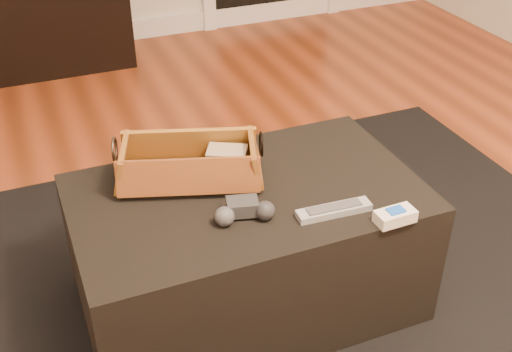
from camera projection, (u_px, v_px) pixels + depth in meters
name	position (u px, v px, depth m)	size (l,w,h in m)	color
baseboard	(76.00, 37.00, 3.88)	(5.00, 0.04, 0.12)	white
area_rug	(254.00, 311.00, 2.03)	(2.60, 2.00, 0.01)	black
ottoman	(247.00, 249.00, 1.95)	(1.00, 0.60, 0.42)	black
tv_remote	(183.00, 175.00, 1.86)	(0.22, 0.05, 0.02)	black
cloth_bundle	(227.00, 159.00, 1.90)	(0.12, 0.08, 0.06)	tan
wicker_basket	(189.00, 165.00, 1.86)	(0.46, 0.34, 0.15)	#A25724
game_controller	(244.00, 211.00, 1.71)	(0.17, 0.11, 0.05)	#29292B
silver_remote	(334.00, 210.00, 1.74)	(0.21, 0.06, 0.02)	#A7A9AE
cream_gadget	(395.00, 216.00, 1.70)	(0.11, 0.06, 0.04)	white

